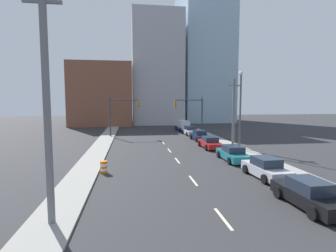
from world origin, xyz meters
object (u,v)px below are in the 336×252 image
traffic_signal_left (119,111)px  box_truck_blue (183,126)px  utility_pole_right_mid (234,113)px  utility_pole_left_near (47,106)px  sedan_navy (200,136)px  traffic_barrel (104,167)px  sedan_white (191,131)px  sedan_black (309,194)px  street_lamp (240,106)px  sedan_teal (233,154)px  sedan_red (210,143)px  sedan_silver (266,168)px  traffic_signal_right (194,111)px

traffic_signal_left → box_truck_blue: traffic_signal_left is taller
utility_pole_right_mid → utility_pole_left_near: bearing=-131.7°
sedan_navy → box_truck_blue: size_ratio=0.71×
utility_pole_right_mid → traffic_barrel: 17.34m
traffic_barrel → sedan_white: size_ratio=0.22×
sedan_black → sedan_navy: size_ratio=1.03×
traffic_signal_left → utility_pole_left_near: (-1.79, -29.81, 1.37)m
street_lamp → utility_pole_right_mid: bearing=89.1°
street_lamp → sedan_teal: size_ratio=1.87×
street_lamp → sedan_teal: 6.75m
sedan_navy → traffic_barrel: bearing=-130.0°
utility_pole_right_mid → traffic_barrel: utility_pole_right_mid is taller
traffic_barrel → utility_pole_left_near: bearing=-99.7°
utility_pole_right_mid → sedan_black: 17.98m
sedan_white → utility_pole_left_near: bearing=-116.3°
traffic_signal_left → sedan_white: size_ratio=1.42×
traffic_signal_left → street_lamp: size_ratio=0.69×
traffic_signal_left → box_truck_blue: bearing=30.8°
sedan_red → box_truck_blue: 18.75m
sedan_black → sedan_navy: (0.45, 24.08, -0.01)m
sedan_black → traffic_signal_left: bearing=109.4°
street_lamp → sedan_black: 16.30m
traffic_signal_left → sedan_silver: size_ratio=1.39×
street_lamp → box_truck_blue: street_lamp is taller
traffic_signal_left → utility_pole_left_near: bearing=-93.4°
sedan_red → sedan_white: 12.53m
sedan_black → traffic_barrel: bearing=142.8°
utility_pole_right_mid → sedan_red: utility_pole_right_mid is taller
street_lamp → sedan_white: bearing=98.3°
traffic_signal_right → traffic_signal_left: bearing=180.0°
sedan_navy → traffic_signal_left: bearing=152.1°
utility_pole_left_near → sedan_silver: 15.35m
sedan_teal → box_truck_blue: bearing=89.6°
street_lamp → sedan_black: bearing=-100.1°
sedan_teal → sedan_silver: bearing=-87.2°
sedan_silver → sedan_white: bearing=87.1°
street_lamp → sedan_red: size_ratio=1.90×
sedan_silver → sedan_white: 24.94m
sedan_black → sedan_red: size_ratio=0.99×
traffic_signal_left → sedan_white: 12.26m
traffic_signal_left → sedan_silver: bearing=-64.2°
utility_pole_left_near → sedan_black: bearing=1.2°
traffic_barrel → box_truck_blue: (12.10, 28.22, 0.47)m
traffic_signal_left → utility_pole_left_near: size_ratio=0.59×
traffic_signal_right → utility_pole_right_mid: size_ratio=0.75×
street_lamp → sedan_white: size_ratio=2.05×
traffic_barrel → sedan_teal: sedan_teal is taller
utility_pole_left_near → sedan_white: size_ratio=2.43×
utility_pole_left_near → sedan_teal: 18.06m
traffic_signal_left → utility_pole_right_mid: utility_pole_right_mid is taller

